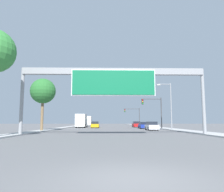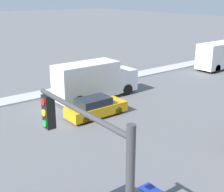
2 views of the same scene
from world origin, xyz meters
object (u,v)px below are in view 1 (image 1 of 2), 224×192
car_mid_center (152,126)px  traffic_light_near_intersection (155,108)px  car_near_left (136,124)px  traffic_light_mid_block (134,114)px  palm_tree_background (43,91)px  truck_box_secondary (82,121)px  car_mid_right (143,125)px  sign_gantry (113,79)px  truck_box_primary (88,121)px  street_lamp_right (169,102)px  car_far_left (95,125)px

car_mid_center → traffic_light_near_intersection: bearing=72.1°
car_near_left → traffic_light_mid_block: traffic_light_mid_block is taller
palm_tree_background → truck_box_secondary: bearing=79.6°
car_mid_right → traffic_light_near_intersection: bearing=-52.7°
sign_gantry → traffic_light_mid_block: (8.46, 50.12, -1.93)m
truck_box_primary → street_lamp_right: street_lamp_right is taller
sign_gantry → truck_box_primary: sign_gantry is taller
car_far_left → car_mid_center: (10.50, -14.62, -0.01)m
sign_gantry → traffic_light_near_intersection: size_ratio=3.21×
car_mid_center → traffic_light_near_intersection: traffic_light_near_intersection is taller
car_far_left → street_lamp_right: bearing=-48.0°
truck_box_secondary → street_lamp_right: street_lamp_right is taller
street_lamp_right → car_near_left: bearing=98.6°
car_near_left → truck_box_secondary: (-14.00, -2.88, 0.95)m
traffic_light_near_intersection → car_mid_center: bearing=-107.9°
traffic_light_mid_block → car_mid_center: bearing=-92.3°
truck_box_primary → street_lamp_right: size_ratio=0.93×
street_lamp_right → truck_box_secondary: bearing=134.6°
car_far_left → car_mid_center: bearing=-54.3°
truck_box_primary → traffic_light_near_intersection: traffic_light_near_intersection is taller
traffic_light_mid_block → car_far_left: bearing=-119.2°
traffic_light_near_intersection → car_near_left: bearing=98.1°
palm_tree_background → sign_gantry: bearing=-44.3°
sign_gantry → palm_tree_background: palm_tree_background is taller
truck_box_primary → car_near_left: bearing=-48.5°
sign_gantry → car_near_left: 34.93m
car_far_left → traffic_light_mid_block: traffic_light_mid_block is taller
car_far_left → traffic_light_mid_block: (11.96, 21.44, 3.46)m
traffic_light_mid_block → street_lamp_right: (1.58, -36.50, 0.63)m
traffic_light_near_intersection → traffic_light_mid_block: (-0.49, 30.00, -0.08)m
truck_box_primary → palm_tree_background: palm_tree_background is taller
car_mid_right → traffic_light_mid_block: (1.46, 27.44, 3.50)m
traffic_light_near_intersection → street_lamp_right: bearing=-80.5°
street_lamp_right → sign_gantry: bearing=-126.4°
car_mid_center → car_near_left: bearing=90.0°
car_far_left → sign_gantry: bearing=-83.0°
palm_tree_background → street_lamp_right: palm_tree_background is taller
car_far_left → truck_box_primary: truck_box_primary is taller
traffic_light_near_intersection → sign_gantry: bearing=-114.0°
truck_box_primary → truck_box_secondary: (0.00, -18.73, 0.02)m
car_near_left → palm_tree_background: palm_tree_background is taller
truck_box_primary → truck_box_secondary: truck_box_secondary is taller
car_near_left → traffic_light_near_intersection: size_ratio=0.72×
truck_box_secondary → palm_tree_background: (-3.76, -20.44, 4.52)m
truck_box_secondary → street_lamp_right: (17.04, -17.29, 3.14)m
street_lamp_right → car_mid_center: bearing=171.7°
traffic_light_mid_block → traffic_light_near_intersection: bearing=-89.1°
palm_tree_background → street_lamp_right: (20.79, 3.14, -1.38)m
sign_gantry → street_lamp_right: bearing=53.6°
car_mid_center → car_mid_right: size_ratio=0.99×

